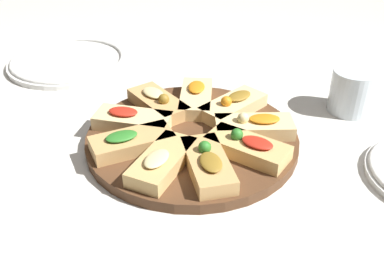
# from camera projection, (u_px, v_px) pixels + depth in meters

# --- Properties ---
(ground_plane) EXTENTS (3.00, 3.00, 0.00)m
(ground_plane) POSITION_uv_depth(u_px,v_px,m) (192.00, 143.00, 0.73)
(ground_plane) COLOR silver
(serving_board) EXTENTS (0.34, 0.34, 0.02)m
(serving_board) POSITION_uv_depth(u_px,v_px,m) (192.00, 138.00, 0.72)
(serving_board) COLOR #51331E
(serving_board) RESTS_ON ground_plane
(focaccia_slice_0) EXTENTS (0.13, 0.06, 0.04)m
(focaccia_slice_0) POSITION_uv_depth(u_px,v_px,m) (248.00, 147.00, 0.67)
(focaccia_slice_0) COLOR tan
(focaccia_slice_0) RESTS_ON serving_board
(focaccia_slice_1) EXTENTS (0.13, 0.11, 0.04)m
(focaccia_slice_1) POSITION_uv_depth(u_px,v_px,m) (254.00, 126.00, 0.72)
(focaccia_slice_1) COLOR #E5C689
(focaccia_slice_1) RESTS_ON serving_board
(focaccia_slice_2) EXTENTS (0.08, 0.13, 0.04)m
(focaccia_slice_2) POSITION_uv_depth(u_px,v_px,m) (233.00, 106.00, 0.77)
(focaccia_slice_2) COLOR #E5C689
(focaccia_slice_2) RESTS_ON serving_board
(focaccia_slice_3) EXTENTS (0.10, 0.13, 0.03)m
(focaccia_slice_3) POSITION_uv_depth(u_px,v_px,m) (196.00, 98.00, 0.80)
(focaccia_slice_3) COLOR #E5C689
(focaccia_slice_3) RESTS_ON serving_board
(focaccia_slice_4) EXTENTS (0.13, 0.10, 0.04)m
(focaccia_slice_4) POSITION_uv_depth(u_px,v_px,m) (158.00, 103.00, 0.78)
(focaccia_slice_4) COLOR tan
(focaccia_slice_4) RESTS_ON serving_board
(focaccia_slice_5) EXTENTS (0.13, 0.09, 0.03)m
(focaccia_slice_5) POSITION_uv_depth(u_px,v_px,m) (132.00, 120.00, 0.73)
(focaccia_slice_5) COLOR #E5C689
(focaccia_slice_5) RESTS_ON serving_board
(focaccia_slice_6) EXTENTS (0.12, 0.13, 0.03)m
(focaccia_slice_6) POSITION_uv_depth(u_px,v_px,m) (132.00, 142.00, 0.68)
(focaccia_slice_6) COLOR tan
(focaccia_slice_6) RESTS_ON serving_board
(focaccia_slice_7) EXTENTS (0.06, 0.13, 0.03)m
(focaccia_slice_7) POSITION_uv_depth(u_px,v_px,m) (162.00, 161.00, 0.64)
(focaccia_slice_7) COLOR tan
(focaccia_slice_7) RESTS_ON serving_board
(focaccia_slice_8) EXTENTS (0.12, 0.13, 0.04)m
(focaccia_slice_8) POSITION_uv_depth(u_px,v_px,m) (208.00, 164.00, 0.63)
(focaccia_slice_8) COLOR tan
(focaccia_slice_8) RESTS_ON serving_board
(plate_left) EXTENTS (0.26, 0.26, 0.02)m
(plate_left) POSITION_uv_depth(u_px,v_px,m) (68.00, 61.00, 0.99)
(plate_left) COLOR white
(plate_left) RESTS_ON ground_plane
(water_glass) EXTENTS (0.08, 0.08, 0.08)m
(water_glass) POSITION_uv_depth(u_px,v_px,m) (352.00, 91.00, 0.80)
(water_glass) COLOR silver
(water_glass) RESTS_ON ground_plane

